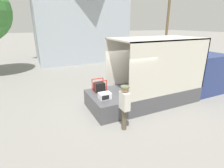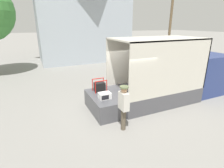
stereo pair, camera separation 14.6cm
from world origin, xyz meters
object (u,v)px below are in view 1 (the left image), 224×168
at_px(portable_generator, 100,87).
at_px(worker_person, 125,104).
at_px(box_truck, 180,78).
at_px(microwave, 105,96).
at_px(utility_pole, 168,13).

xyz_separation_m(portable_generator, worker_person, (0.08, -2.20, 0.07)).
height_order(box_truck, microwave, box_truck).
relative_size(worker_person, utility_pole, 0.18).
distance_m(box_truck, utility_pole, 13.10).
relative_size(box_truck, worker_person, 3.81).
xyz_separation_m(portable_generator, utility_pole, (12.11, 9.28, 3.92)).
xyz_separation_m(box_truck, utility_pole, (7.70, 9.84, 3.95)).
bearing_deg(worker_person, utility_pole, 43.65).
bearing_deg(portable_generator, box_truck, -7.21).
height_order(microwave, utility_pole, utility_pole).
bearing_deg(utility_pole, portable_generator, -142.55).
height_order(microwave, worker_person, worker_person).
relative_size(microwave, utility_pole, 0.05).
bearing_deg(utility_pole, microwave, -140.25).
distance_m(microwave, worker_person, 1.32).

